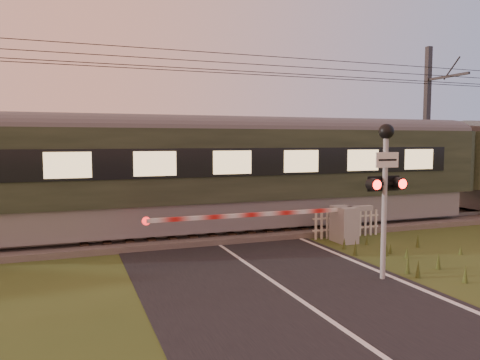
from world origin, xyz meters
name	(u,v)px	position (x,y,z in m)	size (l,w,h in m)	color
ground	(291,294)	(0.00, 0.00, 0.00)	(160.00, 160.00, 0.00)	#32441A
road	(297,297)	(0.02, -0.23, 0.01)	(6.00, 140.00, 0.03)	black
track_bed	(205,234)	(0.00, 6.50, 0.07)	(140.00, 3.40, 0.39)	#47423D
overhead_wires	(203,63)	(0.00, 6.50, 5.72)	(120.00, 0.62, 0.62)	black
train	(454,166)	(10.73, 6.50, 2.14)	(39.85, 2.75, 3.71)	slate
boom_gate	(334,223)	(3.49, 3.98, 0.64)	(7.33, 0.87, 1.16)	gray
crossing_signal	(385,173)	(2.47, 0.23, 2.46)	(0.91, 0.36, 3.58)	gray
picket_fence	(347,224)	(4.35, 4.60, 0.44)	(2.53, 0.07, 0.86)	silver
catenary_mast	(428,126)	(11.31, 8.73, 3.88)	(0.23, 2.47, 7.47)	#2D2D30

